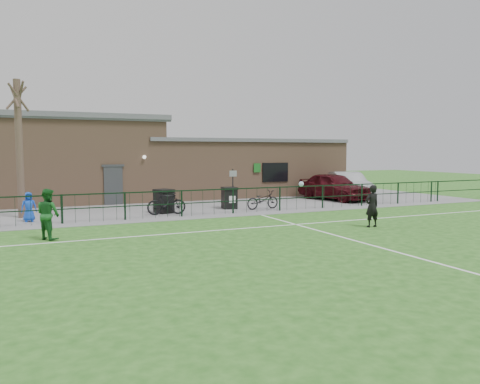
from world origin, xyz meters
name	(u,v)px	position (x,y,z in m)	size (l,w,h in m)	color
ground	(308,247)	(0.00, 0.00, 0.00)	(90.00, 90.00, 0.00)	#255B1A
paving_strip	(178,203)	(0.00, 13.50, 0.01)	(34.00, 13.00, 0.02)	slate
pitch_line_touch	(215,215)	(0.00, 7.80, 0.00)	(28.00, 0.10, 0.01)	white
pitch_line_mid	(251,228)	(0.00, 4.00, 0.00)	(28.00, 0.10, 0.01)	white
pitch_line_perp	(360,242)	(2.00, 0.00, 0.00)	(0.10, 16.00, 0.01)	white
perimeter_fence	(213,202)	(0.00, 8.00, 0.60)	(28.00, 0.10, 1.20)	black
bare_tree	(19,149)	(-8.00, 10.50, 3.00)	(0.30, 0.30, 6.00)	#4D392F
wheelie_bin_left	(164,202)	(-1.91, 9.48, 0.54)	(0.68, 0.77, 1.03)	black
wheelie_bin_right	(229,199)	(1.57, 9.78, 0.52)	(0.66, 0.75, 1.00)	black
sign_post	(233,188)	(1.90, 10.09, 1.02)	(0.06, 0.06, 2.00)	black
car_maroon	(334,186)	(8.93, 11.11, 0.84)	(1.92, 4.78, 1.63)	#410B12
car_silver	(348,185)	(10.63, 12.02, 0.82)	(1.70, 4.86, 1.60)	#A5A8AD
bicycle_d	(166,203)	(-1.96, 8.86, 0.55)	(0.50, 1.78, 1.07)	black
bicycle_e	(263,200)	(3.01, 8.88, 0.49)	(0.63, 1.80, 0.94)	black
spectator_child	(29,207)	(-7.72, 9.09, 0.64)	(0.60, 0.39, 1.23)	blue
goalkeeper_kick	(370,205)	(4.31, 2.34, 0.84)	(1.72, 3.35, 1.63)	black
outfield_player	(48,214)	(-7.13, 4.68, 0.85)	(0.83, 0.64, 1.70)	#1A5C23
ball_ground	(48,224)	(-7.04, 7.48, 0.12)	(0.25, 0.25, 0.25)	white
clubhouse	(150,163)	(-0.88, 16.50, 2.22)	(24.25, 5.40, 4.96)	#9E7658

